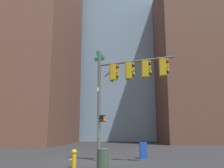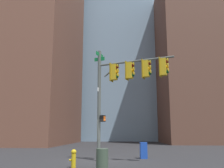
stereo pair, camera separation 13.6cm
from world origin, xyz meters
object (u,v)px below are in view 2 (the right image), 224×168
(signal_pole_assembly, at_px, (124,81))
(litter_bin, at_px, (102,159))
(fire_hydrant, at_px, (74,158))
(newspaper_box, at_px, (144,150))

(signal_pole_assembly, height_order, litter_bin, signal_pole_assembly)
(litter_bin, bearing_deg, fire_hydrant, -25.29)
(signal_pole_assembly, bearing_deg, newspaper_box, 80.58)
(fire_hydrant, bearing_deg, signal_pole_assembly, -133.98)
(signal_pole_assembly, relative_size, fire_hydrant, 8.02)
(signal_pole_assembly, xyz_separation_m, litter_bin, (1.01, 3.28, -4.35))
(newspaper_box, bearing_deg, litter_bin, 63.61)
(signal_pole_assembly, distance_m, litter_bin, 5.54)
(fire_hydrant, xyz_separation_m, litter_bin, (-1.48, 0.70, 0.00))
(fire_hydrant, relative_size, litter_bin, 0.92)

